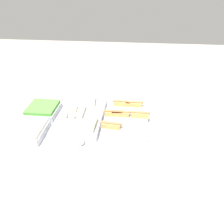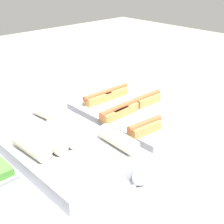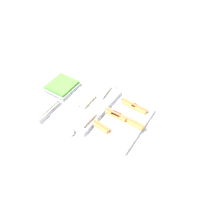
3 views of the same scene
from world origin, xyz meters
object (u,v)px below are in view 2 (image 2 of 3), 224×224
object	(u,v)px
tray_hotdogs	(130,114)
serving_spoon_far	(31,115)
serving_spoon_near	(137,181)
tray_wraps	(62,144)

from	to	relation	value
tray_hotdogs	serving_spoon_far	world-z (taller)	tray_hotdogs
serving_spoon_near	serving_spoon_far	bearing A→B (deg)	90.33
serving_spoon_far	serving_spoon_near	bearing A→B (deg)	-89.67
serving_spoon_near	serving_spoon_far	world-z (taller)	same
tray_hotdogs	serving_spoon_far	xyz separation A→B (m)	(-0.30, 0.30, -0.01)
tray_wraps	serving_spoon_near	world-z (taller)	tray_wraps
serving_spoon_near	tray_hotdogs	bearing A→B (deg)	46.38
tray_wraps	tray_hotdogs	bearing A→B (deg)	0.81
serving_spoon_near	serving_spoon_far	xyz separation A→B (m)	(-0.00, 0.61, 0.00)
tray_hotdogs	tray_wraps	distance (m)	0.35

